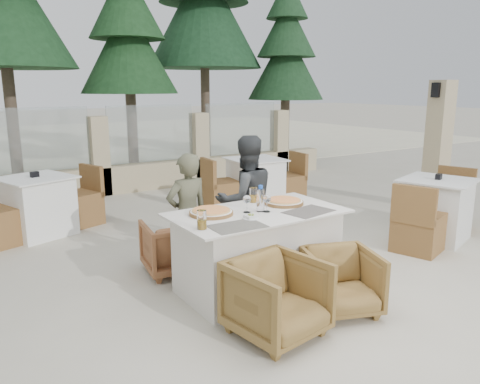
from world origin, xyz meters
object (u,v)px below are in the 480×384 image
pizza_left (211,212)px  armchair_far_right (245,237)px  wine_glass_near (267,202)px  armchair_near_right (341,281)px  dining_table (257,251)px  water_bottle (261,198)px  olive_dish (251,216)px  wine_glass_centre (247,203)px  diner_right (246,201)px  bg_table_c (436,209)px  bg_table_b (255,182)px  armchair_near_left (277,298)px  beer_glass_left (202,220)px  pizza_right (284,202)px  beer_glass_right (253,195)px  bg_table_a (38,206)px  armchair_far_left (173,247)px  diner_left (187,215)px

pizza_left → armchair_far_right: bearing=36.9°
wine_glass_near → armchair_near_right: (0.28, -0.70, -0.59)m
dining_table → water_bottle: bearing=-5.1°
water_bottle → olive_dish: 0.29m
wine_glass_centre → armchair_far_right: bearing=57.3°
diner_right → bg_table_c: size_ratio=0.85×
wine_glass_near → olive_dish: (-0.25, -0.11, -0.07)m
pizza_left → bg_table_b: size_ratio=0.24×
water_bottle → armchair_near_left: bearing=-116.4°
beer_glass_left → bg_table_b: size_ratio=0.09×
pizza_right → bg_table_c: bearing=-1.3°
pizza_right → diner_right: size_ratio=0.27×
pizza_right → bg_table_b: pizza_right is taller
wine_glass_near → diner_right: bearing=71.2°
beer_glass_right → bg_table_a: bearing=121.2°
dining_table → pizza_left: bearing=160.1°
dining_table → olive_dish: size_ratio=14.55×
diner_right → bg_table_a: (-1.72, 2.29, -0.32)m
armchair_far_left → diner_left: size_ratio=0.48×
wine_glass_near → armchair_far_left: 1.20m
dining_table → armchair_near_right: size_ratio=2.68×
wine_glass_centre → dining_table: bearing=-17.2°
pizza_right → olive_dish: pizza_right is taller
wine_glass_near → diner_right: 0.76m
water_bottle → bg_table_c: bearing=0.9°
beer_glass_right → diner_right: 0.38m
armchair_near_left → diner_right: size_ratio=0.48×
armchair_far_left → armchair_far_right: size_ratio=1.02×
pizza_right → diner_left: diner_left is taller
diner_right → bg_table_c: bearing=175.4°
olive_dish → diner_left: (-0.19, 0.86, -0.16)m
bg_table_a → armchair_far_left: bearing=-84.8°
armchair_near_left → diner_left: 1.50m
wine_glass_centre → armchair_far_left: 1.07m
diner_left → diner_right: bearing=173.6°
beer_glass_right → olive_dish: beer_glass_right is taller
olive_dish → bg_table_a: size_ratio=0.07×
beer_glass_left → water_bottle: bearing=14.9°
armchair_near_right → bg_table_b: bearing=86.8°
dining_table → diner_left: bearing=118.2°
armchair_near_left → armchair_near_right: bearing=-6.9°
water_bottle → bg_table_b: (1.83, 2.71, -0.51)m
diner_left → beer_glass_right: bearing=142.9°
wine_glass_centre → diner_right: (0.41, 0.62, -0.16)m
pizza_right → bg_table_b: (1.47, 2.61, -0.41)m
pizza_right → beer_glass_right: (-0.21, 0.23, 0.05)m
pizza_left → armchair_near_right: pizza_left is taller
beer_glass_right → diner_left: bearing=145.7°
armchair_near_left → bg_table_c: 3.24m
dining_table → bg_table_c: bearing=0.9°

